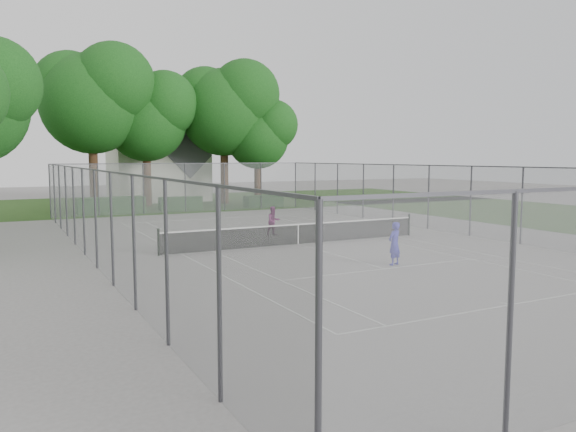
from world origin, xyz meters
name	(u,v)px	position (x,y,z in m)	size (l,w,h in m)	color
ground	(298,244)	(0.00, 0.00, 0.00)	(120.00, 120.00, 0.00)	slate
grass_far	(154,203)	(0.00, 26.00, 0.00)	(60.00, 20.00, 0.00)	#204012
court_markings	(298,244)	(0.00, 0.00, 0.01)	(11.03, 23.83, 0.01)	beige
tennis_net	(298,233)	(0.00, 0.00, 0.51)	(12.87, 0.10, 1.10)	black
perimeter_fence	(298,205)	(0.00, 0.00, 1.81)	(18.08, 34.08, 3.52)	#38383D
tree_far_left	(93,95)	(-5.28, 22.76, 8.60)	(8.70, 7.94, 12.50)	#382114
tree_far_midleft	(147,114)	(-1.12, 23.20, 7.40)	(7.49, 6.84, 10.76)	#382114
tree_far_midright	(225,105)	(5.35, 22.70, 8.30)	(8.40, 7.67, 12.07)	#382114
tree_far_right	(259,132)	(7.96, 21.69, 6.04)	(6.12, 5.59, 8.80)	#382114
hedge_left	(111,205)	(-4.96, 18.42, 0.57)	(4.59, 1.38, 1.15)	#194516
hedge_mid	(181,203)	(0.12, 18.62, 0.50)	(3.16, 0.90, 0.99)	#194516
hedge_right	(264,201)	(6.82, 18.31, 0.46)	(3.04, 1.11, 0.91)	#194516
house	(158,156)	(1.05, 28.53, 4.08)	(8.14, 6.31, 10.14)	silver
girl_player	(394,244)	(0.77, -5.96, 0.80)	(0.58, 0.38, 1.59)	#2E2BA4
woman_player	(273,221)	(0.30, 3.16, 0.73)	(0.71, 0.56, 1.47)	#71255D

